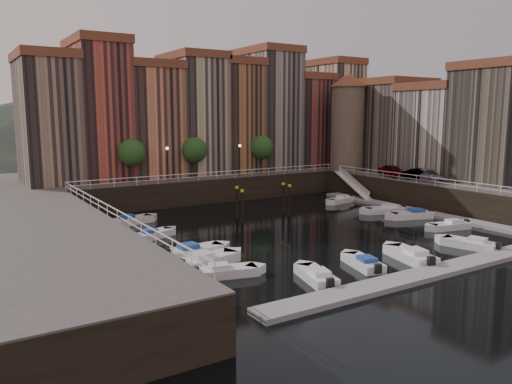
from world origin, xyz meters
TOP-DOWN VIEW (x-y plane):
  - ground at (0.00, 0.00)m, footprint 200.00×200.00m
  - quay_far at (0.00, 26.00)m, footprint 80.00×20.00m
  - quay_right at (28.00, -2.00)m, footprint 20.00×36.00m
  - dock_left at (-16.20, -1.00)m, footprint 2.00×28.00m
  - dock_right at (16.20, -1.00)m, footprint 2.00×28.00m
  - dock_near at (0.00, -17.00)m, footprint 30.00×2.00m
  - mountains at (1.72, 110.00)m, footprint 145.00×100.00m
  - far_terrace at (3.31, 23.50)m, footprint 48.70×10.30m
  - right_terrace at (26.50, 3.80)m, footprint 9.30×24.30m
  - corner_tower at (20.00, 14.50)m, footprint 5.20×5.20m
  - promenade_trees at (-1.33, 18.20)m, footprint 21.20×3.20m
  - street_lamps at (-1.00, 17.20)m, footprint 10.36×0.36m
  - railings at (0.00, 4.88)m, footprint 36.08×34.04m
  - gangway at (17.10, 10.00)m, footprint 2.78×8.32m
  - mooring_pilings at (0.07, 5.49)m, footprint 6.81×2.65m
  - boat_left_0 at (-12.88, -9.66)m, footprint 4.44×2.53m
  - boat_left_1 at (-12.85, -6.79)m, footprint 5.18×2.86m
  - boat_left_2 at (-12.55, -3.92)m, footprint 4.89×1.92m
  - boat_left_3 at (-13.24, 3.24)m, footprint 4.27×2.85m
  - boat_left_4 at (-13.03, 10.09)m, footprint 4.70×2.46m
  - boat_right_1 at (12.36, -8.69)m, footprint 4.43×2.46m
  - boat_right_2 at (13.34, -3.24)m, footprint 4.91×3.02m
  - boat_right_3 at (13.10, 0.34)m, footprint 4.74×3.10m
  - boat_right_4 at (13.38, 8.12)m, footprint 4.37×2.30m
  - boat_near_0 at (-8.23, -13.76)m, footprint 2.58×4.48m
  - boat_near_1 at (-3.43, -13.20)m, footprint 2.54×4.38m
  - boat_near_2 at (0.82, -13.90)m, footprint 2.87×5.12m
  - boat_near_3 at (7.86, -14.10)m, footprint 2.70×4.70m
  - car_a at (20.02, 5.89)m, footprint 2.65×4.66m
  - car_b at (20.23, 1.62)m, footprint 2.57×4.28m
  - car_c at (20.42, 0.63)m, footprint 2.78×4.96m

SIDE VIEW (x-z plane):
  - ground at x=0.00m, z-range 0.00..0.00m
  - dock_left at x=-16.20m, z-range 0.00..0.35m
  - dock_right at x=16.20m, z-range 0.00..0.35m
  - dock_near at x=0.00m, z-range 0.00..0.35m
  - boat_left_3 at x=-13.24m, z-range -0.16..0.81m
  - boat_right_4 at x=13.38m, z-range -0.16..0.82m
  - boat_near_1 at x=-3.43m, z-range -0.16..0.82m
  - boat_right_1 at x=12.36m, z-range -0.16..0.83m
  - boat_left_0 at x=-12.88m, z-range -0.16..0.83m
  - boat_near_0 at x=-8.23m, z-range -0.16..0.84m
  - boat_left_4 at x=-13.03m, z-range -0.17..0.88m
  - boat_near_3 at x=7.86m, z-range -0.17..0.88m
  - boat_right_3 at x=13.10m, z-range -0.17..0.89m
  - boat_right_2 at x=13.34m, z-range -0.18..0.92m
  - boat_left_2 at x=-12.55m, z-range -0.18..0.93m
  - boat_near_2 at x=0.82m, z-range -0.19..0.96m
  - boat_left_1 at x=-12.85m, z-range -0.19..0.97m
  - quay_far at x=0.00m, z-range 0.00..3.00m
  - quay_right at x=28.00m, z-range 0.00..3.00m
  - mooring_pilings at x=0.07m, z-range -0.24..3.54m
  - gangway at x=17.10m, z-range 0.05..3.78m
  - car_b at x=20.23m, z-range 3.00..4.33m
  - car_c at x=20.42m, z-range 3.00..4.36m
  - car_a at x=20.02m, z-range 3.00..4.50m
  - railings at x=0.00m, z-range 3.53..4.05m
  - street_lamps at x=-1.00m, z-range 3.81..7.99m
  - promenade_trees at x=-1.33m, z-range 3.98..9.18m
  - mountains at x=1.72m, z-range -1.08..16.92m
  - right_terrace at x=26.50m, z-range 2.56..16.56m
  - corner_tower at x=20.00m, z-range 3.29..17.09m
  - far_terrace at x=3.31m, z-range 2.20..19.70m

